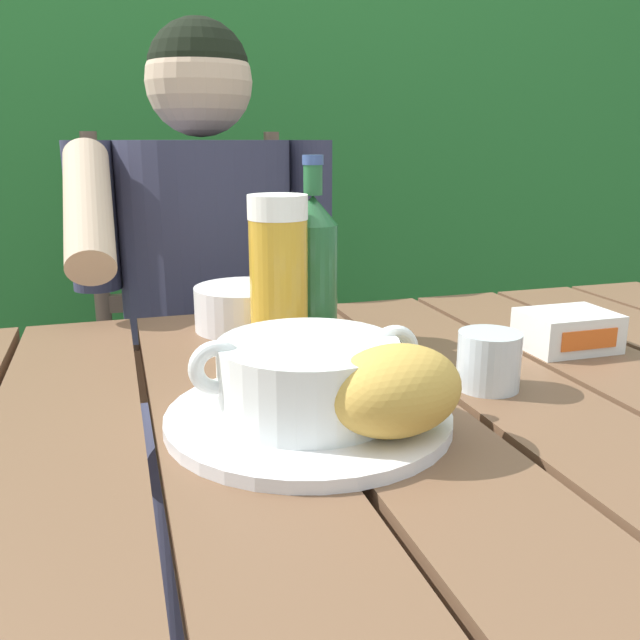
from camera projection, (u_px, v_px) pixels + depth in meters
name	position (u px, v px, depth m)	size (l,w,h in m)	color
dining_table	(377.00, 488.00, 0.70)	(1.35, 0.81, 0.76)	brown
hedge_backdrop	(214.00, 76.00, 2.17)	(3.38, 0.90, 2.86)	#25682A
chair_near_diner	(203.00, 383.00, 1.51)	(0.44, 0.46, 1.03)	brown
person_eating	(210.00, 302.00, 1.26)	(0.48, 0.47, 1.22)	#33344B
serving_plate	(309.00, 417.00, 0.62)	(0.26, 0.26, 0.01)	white
soup_bowl	(308.00, 375.00, 0.61)	(0.22, 0.17, 0.08)	white
bread_roll	(395.00, 390.00, 0.57)	(0.14, 0.12, 0.08)	gold
beer_glass	(279.00, 273.00, 0.82)	(0.07, 0.07, 0.19)	gold
beer_bottle	(311.00, 265.00, 0.87)	(0.06, 0.06, 0.24)	#255F32
water_glass_small	(487.00, 359.00, 0.71)	(0.07, 0.07, 0.06)	silver
butter_tub	(567.00, 330.00, 0.84)	(0.11, 0.08, 0.05)	white
table_knife	(431.00, 382.00, 0.72)	(0.17, 0.07, 0.01)	silver
diner_bowl	(245.00, 307.00, 0.93)	(0.14, 0.14, 0.06)	white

